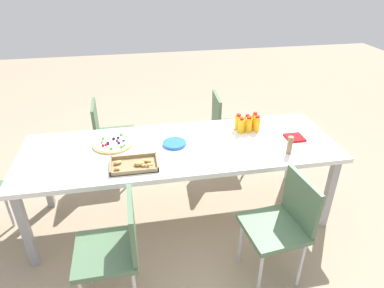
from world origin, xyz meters
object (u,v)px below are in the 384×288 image
Objects in this scene: chair_far_right at (116,245)px; cardboard_tube at (290,145)px; chair_near_left at (226,124)px; fruit_pizza at (113,143)px; juice_bottle_1 at (247,122)px; snack_tray at (135,165)px; juice_bottle_0 at (255,121)px; chair_near_right at (109,133)px; juice_bottle_5 at (241,126)px; party_table at (181,152)px; juice_bottle_3 at (257,124)px; napkin_stack at (295,138)px; juice_bottle_2 at (238,122)px; juice_bottle_4 at (249,125)px; plate_stack at (174,143)px; chair_far_left at (283,221)px.

cardboard_tube is (-1.37, -0.51, 0.31)m from chair_far_right.
fruit_pizza is at bearing -56.72° from chair_near_left.
fruit_pizza is at bearing 4.30° from juice_bottle_1.
juice_bottle_0 is at bearing -157.60° from snack_tray.
juice_bottle_5 reaches higher than chair_near_right.
juice_bottle_5 is at bearing -178.94° from fruit_pizza.
juice_bottle_3 is at bearing -167.71° from party_table.
napkin_stack is at bearing 135.89° from juice_bottle_0.
juice_bottle_3 is (-1.35, 0.67, 0.30)m from chair_near_right.
chair_near_right is (1.26, -0.02, 0.00)m from chair_near_left.
party_table is 0.62m from juice_bottle_2.
chair_near_left is 0.66m from juice_bottle_1.
napkin_stack is (-1.62, 0.86, 0.24)m from chair_near_right.
juice_bottle_4 reaches higher than party_table.
plate_stack reaches higher than napkin_stack.
juice_bottle_1 is (-0.04, -0.98, 0.30)m from chair_far_left.
juice_bottle_5 is at bearing 93.88° from juice_bottle_2.
cardboard_tube reaches higher than fruit_pizza.
juice_bottle_0 is 0.50m from cardboard_tube.
napkin_stack is 1.01× the size of cardboard_tube.
snack_tray reaches higher than party_table.
juice_bottle_5 is 0.40× the size of snack_tray.
juice_bottle_4 is at bearing -177.44° from juice_bottle_5.
fruit_pizza is (1.26, 0.02, -0.06)m from juice_bottle_3.
chair_near_left is 6.06× the size of juice_bottle_1.
plate_stack is (0.65, -0.80, 0.24)m from chair_far_left.
chair_near_left reaches higher than party_table.
juice_bottle_2 reaches higher than chair_near_left.
juice_bottle_0 is at bearing -162.72° from party_table.
snack_tray is 2.37× the size of napkin_stack.
juice_bottle_2 is at bearing -175.07° from fruit_pizza.
juice_bottle_5 reaches higher than juice_bottle_1.
juice_bottle_3 reaches higher than juice_bottle_5.
juice_bottle_0 is (-0.09, 0.58, 0.30)m from chair_near_left.
juice_bottle_0 is at bearing -166.23° from plate_stack.
chair_near_right reaches higher than plate_stack.
party_table is 3.12× the size of chair_far_left.
chair_near_left is at bearing -81.61° from juice_bottle_0.
plate_stack is (0.69, 0.18, -0.05)m from juice_bottle_1.
chair_near_right is 4.24× the size of plate_stack.
plate_stack is (0.68, 0.12, -0.06)m from juice_bottle_4.
juice_bottle_2 is (-1.20, 0.60, 0.30)m from chair_near_right.
juice_bottle_5 is at bearing -158.14° from snack_tray.
snack_tray is 1.39m from napkin_stack.
party_table is 17.63× the size of juice_bottle_4.
juice_bottle_3 reaches higher than napkin_stack.
chair_far_right and chair_near_left have the same top height.
party_table is 1.04m from chair_near_left.
party_table is at bearing 14.90° from juice_bottle_5.
plate_stack is at bearing -141.73° from snack_tray.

